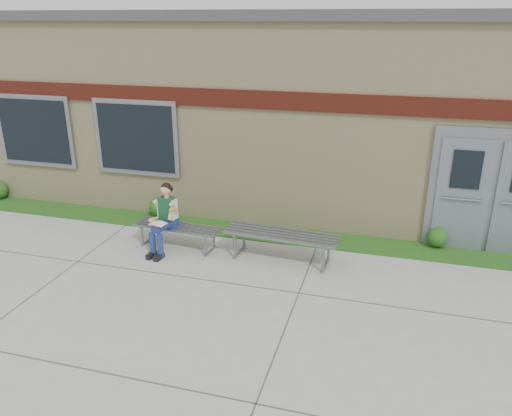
% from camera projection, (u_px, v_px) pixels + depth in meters
% --- Properties ---
extents(ground, '(80.00, 80.00, 0.00)m').
position_uv_depth(ground, '(229.00, 300.00, 7.66)').
color(ground, '#9E9E99').
rests_on(ground, ground).
extents(grass_strip, '(16.00, 0.80, 0.02)m').
position_uv_depth(grass_strip, '(270.00, 234.00, 9.99)').
color(grass_strip, '#165219').
rests_on(grass_strip, ground).
extents(school_building, '(16.20, 6.22, 4.20)m').
position_uv_depth(school_building, '(304.00, 102.00, 12.29)').
color(school_building, beige).
rests_on(school_building, ground).
extents(bench_left, '(1.69, 0.59, 0.43)m').
position_uv_depth(bench_left, '(178.00, 231.00, 9.33)').
color(bench_left, slate).
rests_on(bench_left, ground).
extents(bench_right, '(2.05, 0.70, 0.52)m').
position_uv_depth(bench_right, '(282.00, 239.00, 8.80)').
color(bench_right, slate).
rests_on(bench_right, ground).
extents(girl, '(0.46, 0.79, 1.28)m').
position_uv_depth(girl, '(164.00, 217.00, 9.08)').
color(girl, navy).
rests_on(girl, ground).
extents(shrub_mid, '(0.42, 0.42, 0.42)m').
position_uv_depth(shrub_mid, '(159.00, 207.00, 10.78)').
color(shrub_mid, '#165219').
rests_on(shrub_mid, grass_strip).
extents(shrub_east, '(0.38, 0.38, 0.38)m').
position_uv_depth(shrub_east, '(438.00, 237.00, 9.34)').
color(shrub_east, '#165219').
rests_on(shrub_east, grass_strip).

